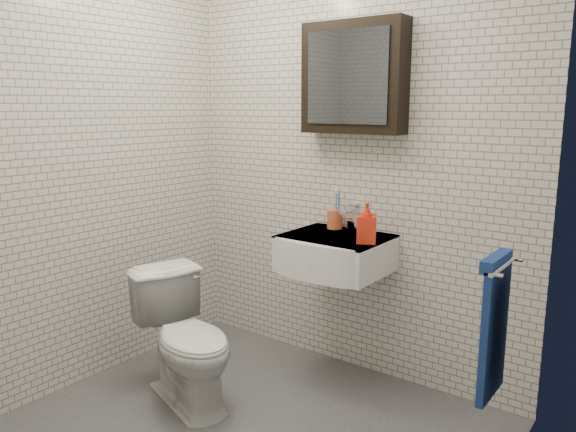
# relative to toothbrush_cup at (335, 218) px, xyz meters

# --- Properties ---
(room_shell) EXTENTS (2.22, 2.02, 2.51)m
(room_shell) POSITION_rel_toothbrush_cup_xyz_m (0.05, -0.92, 0.56)
(room_shell) COLOR silver
(room_shell) RESTS_ON ground
(washbasin) EXTENTS (0.55, 0.50, 0.20)m
(washbasin) POSITION_rel_toothbrush_cup_xyz_m (0.10, -0.19, -0.15)
(washbasin) COLOR white
(washbasin) RESTS_ON room_shell
(faucet) EXTENTS (0.06, 0.20, 0.15)m
(faucet) POSITION_rel_toothbrush_cup_xyz_m (0.10, 0.01, 0.01)
(faucet) COLOR silver
(faucet) RESTS_ON washbasin
(mirror_cabinet) EXTENTS (0.60, 0.15, 0.60)m
(mirror_cabinet) POSITION_rel_toothbrush_cup_xyz_m (0.10, 0.00, 0.79)
(mirror_cabinet) COLOR black
(mirror_cabinet) RESTS_ON room_shell
(towel_rail) EXTENTS (0.09, 0.30, 0.58)m
(towel_rail) POSITION_rel_toothbrush_cup_xyz_m (1.10, -0.57, -0.19)
(towel_rail) COLOR silver
(towel_rail) RESTS_ON room_shell
(toothbrush_cup) EXTENTS (0.11, 0.11, 0.24)m
(toothbrush_cup) POSITION_rel_toothbrush_cup_xyz_m (0.00, 0.00, 0.00)
(toothbrush_cup) COLOR #CB5932
(toothbrush_cup) RESTS_ON washbasin
(soap_bottle) EXTENTS (0.13, 0.13, 0.22)m
(soap_bottle) POSITION_rel_toothbrush_cup_xyz_m (0.32, -0.20, 0.05)
(soap_bottle) COLOR orange
(soap_bottle) RESTS_ON washbasin
(toilet) EXTENTS (0.76, 0.58, 0.69)m
(toilet) POSITION_rel_toothbrush_cup_xyz_m (-0.39, -0.82, -0.57)
(toilet) COLOR white
(toilet) RESTS_ON ground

